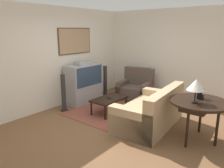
# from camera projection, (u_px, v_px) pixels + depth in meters

# --- Properties ---
(ground_plane) EXTENTS (12.00, 12.00, 0.00)m
(ground_plane) POSITION_uv_depth(u_px,v_px,m) (118.00, 125.00, 4.90)
(ground_plane) COLOR brown
(wall_back) EXTENTS (12.00, 0.10, 2.70)m
(wall_back) POSITION_uv_depth(u_px,v_px,m) (55.00, 58.00, 5.86)
(wall_back) COLOR silver
(wall_back) RESTS_ON ground_plane
(wall_right) EXTENTS (0.06, 12.00, 2.70)m
(wall_right) POSITION_uv_depth(u_px,v_px,m) (170.00, 55.00, 6.57)
(wall_right) COLOR silver
(wall_right) RESTS_ON ground_plane
(area_rug) EXTENTS (2.05, 1.90, 0.01)m
(area_rug) POSITION_uv_depth(u_px,v_px,m) (113.00, 111.00, 5.76)
(area_rug) COLOR brown
(area_rug) RESTS_ON ground_plane
(tv) EXTENTS (1.10, 0.50, 1.21)m
(tv) POSITION_uv_depth(u_px,v_px,m) (84.00, 83.00, 6.36)
(tv) COLOR #9E9EA3
(tv) RESTS_ON ground_plane
(couch) EXTENTS (1.89, 1.12, 0.88)m
(couch) POSITION_uv_depth(u_px,v_px,m) (151.00, 112.00, 4.84)
(couch) COLOR tan
(couch) RESTS_ON ground_plane
(armchair) EXTENTS (0.95, 1.06, 0.94)m
(armchair) POSITION_uv_depth(u_px,v_px,m) (136.00, 89.00, 6.76)
(armchair) COLOR brown
(armchair) RESTS_ON ground_plane
(coffee_table) EXTENTS (0.95, 0.55, 0.40)m
(coffee_table) POSITION_uv_depth(u_px,v_px,m) (109.00, 100.00, 5.58)
(coffee_table) COLOR black
(coffee_table) RESTS_ON ground_plane
(console_table) EXTENTS (1.09, 1.09, 0.80)m
(console_table) POSITION_uv_depth(u_px,v_px,m) (199.00, 104.00, 4.09)
(console_table) COLOR black
(console_table) RESTS_ON ground_plane
(table_lamp) EXTENTS (0.33, 0.33, 0.44)m
(table_lamp) POSITION_uv_depth(u_px,v_px,m) (196.00, 85.00, 3.88)
(table_lamp) COLOR black
(table_lamp) RESTS_ON console_table
(mantel_clock) EXTENTS (0.15, 0.10, 0.19)m
(mantel_clock) POSITION_uv_depth(u_px,v_px,m) (201.00, 94.00, 4.19)
(mantel_clock) COLOR black
(mantel_clock) RESTS_ON console_table
(remote) EXTENTS (0.10, 0.16, 0.02)m
(remote) POSITION_uv_depth(u_px,v_px,m) (109.00, 98.00, 5.56)
(remote) COLOR black
(remote) RESTS_ON coffee_table
(speaker_tower_left) EXTENTS (0.20, 0.20, 0.99)m
(speaker_tower_left) POSITION_uv_depth(u_px,v_px,m) (64.00, 94.00, 5.69)
(speaker_tower_left) COLOR black
(speaker_tower_left) RESTS_ON ground_plane
(speaker_tower_right) EXTENTS (0.20, 0.20, 0.99)m
(speaker_tower_right) POSITION_uv_depth(u_px,v_px,m) (105.00, 82.00, 6.97)
(speaker_tower_right) COLOR black
(speaker_tower_right) RESTS_ON ground_plane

